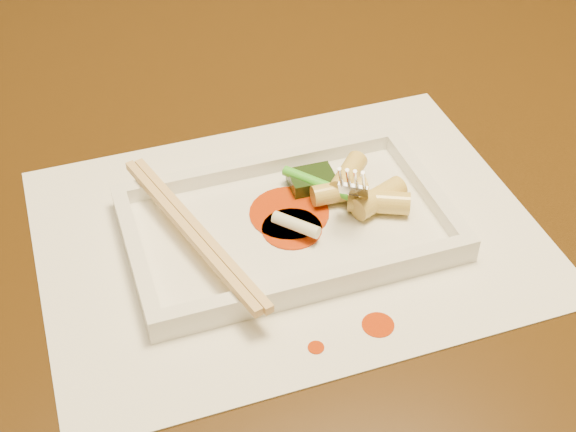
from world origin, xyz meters
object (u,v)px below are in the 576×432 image
object	(u,v)px
placemat	(288,233)
fork	(365,122)
chopstick_a	(188,232)
plate_base	(288,229)
table	(314,218)

from	to	relation	value
placemat	fork	world-z (taller)	fork
chopstick_a	fork	bearing A→B (deg)	6.75
chopstick_a	fork	distance (m)	0.16
plate_base	table	bearing A→B (deg)	59.66
table	chopstick_a	bearing A→B (deg)	-142.20
placemat	chopstick_a	size ratio (longest dim) A/B	1.97
placemat	chopstick_a	bearing A→B (deg)	-180.00
table	plate_base	distance (m)	0.17
table	fork	size ratio (longest dim) A/B	10.00
table	plate_base	xyz separation A→B (m)	(-0.07, -0.12, 0.11)
fork	placemat	bearing A→B (deg)	-165.58
table	placemat	bearing A→B (deg)	-120.34
chopstick_a	fork	xyz separation A→B (m)	(0.15, 0.02, 0.06)
placemat	plate_base	distance (m)	0.00
table	plate_base	size ratio (longest dim) A/B	5.38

